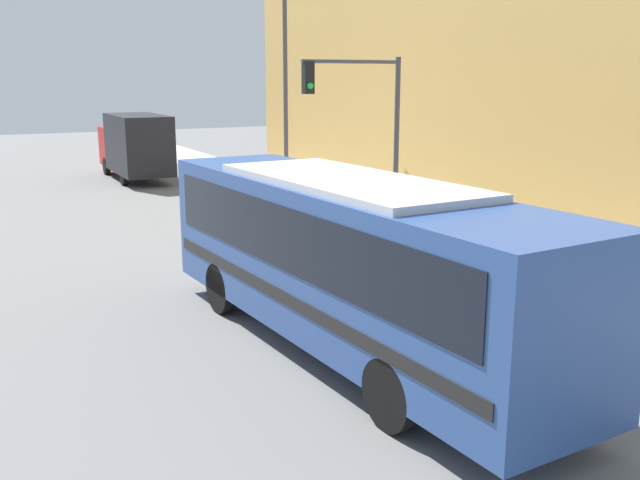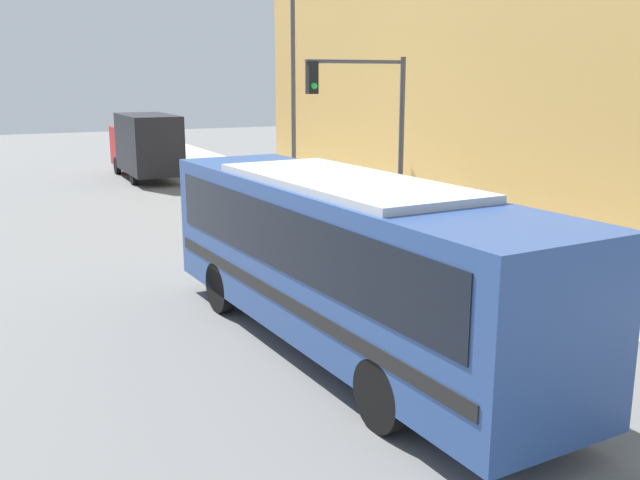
{
  "view_description": "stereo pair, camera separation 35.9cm",
  "coord_description": "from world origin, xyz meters",
  "px_view_note": "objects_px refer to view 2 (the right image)",
  "views": [
    {
      "loc": [
        -6.76,
        -9.37,
        5.01
      ],
      "look_at": [
        0.36,
        4.61,
        1.42
      ],
      "focal_mm": 40.0,
      "sensor_mm": 36.0,
      "label": 1
    },
    {
      "loc": [
        -6.44,
        -9.53,
        5.01
      ],
      "look_at": [
        0.36,
        4.61,
        1.42
      ],
      "focal_mm": 40.0,
      "sensor_mm": 36.0,
      "label": 2
    }
  ],
  "objects_px": {
    "city_bus": "(342,252)",
    "pedestrian_near_corner": "(438,211)",
    "fire_hydrant": "(520,267)",
    "traffic_light_pole": "(370,116)",
    "pedestrian_mid_block": "(365,191)",
    "delivery_truck": "(145,144)",
    "street_lamp": "(287,78)"
  },
  "relations": [
    {
      "from": "city_bus",
      "to": "delivery_truck",
      "type": "xyz_separation_m",
      "value": [
        1.78,
        24.77,
        -0.16
      ]
    },
    {
      "from": "city_bus",
      "to": "pedestrian_mid_block",
      "type": "relative_size",
      "value": 6.09
    },
    {
      "from": "traffic_light_pole",
      "to": "pedestrian_near_corner",
      "type": "xyz_separation_m",
      "value": [
        2.02,
        -0.74,
        -2.88
      ]
    },
    {
      "from": "city_bus",
      "to": "pedestrian_near_corner",
      "type": "distance_m",
      "value": 9.61
    },
    {
      "from": "street_lamp",
      "to": "delivery_truck",
      "type": "bearing_deg",
      "value": 113.9
    },
    {
      "from": "city_bus",
      "to": "pedestrian_near_corner",
      "type": "xyz_separation_m",
      "value": [
        6.81,
        6.71,
        -0.91
      ]
    },
    {
      "from": "delivery_truck",
      "to": "pedestrian_mid_block",
      "type": "height_order",
      "value": "delivery_truck"
    },
    {
      "from": "city_bus",
      "to": "street_lamp",
      "type": "bearing_deg",
      "value": 66.32
    },
    {
      "from": "city_bus",
      "to": "pedestrian_mid_block",
      "type": "xyz_separation_m",
      "value": [
        6.57,
        10.85,
        -0.87
      ]
    },
    {
      "from": "city_bus",
      "to": "traffic_light_pole",
      "type": "bearing_deg",
      "value": 53.39
    },
    {
      "from": "delivery_truck",
      "to": "pedestrian_near_corner",
      "type": "height_order",
      "value": "delivery_truck"
    },
    {
      "from": "pedestrian_near_corner",
      "to": "street_lamp",
      "type": "bearing_deg",
      "value": 96.81
    },
    {
      "from": "fire_hydrant",
      "to": "pedestrian_near_corner",
      "type": "relative_size",
      "value": 0.47
    },
    {
      "from": "city_bus",
      "to": "delivery_truck",
      "type": "relative_size",
      "value": 1.48
    },
    {
      "from": "fire_hydrant",
      "to": "pedestrian_near_corner",
      "type": "height_order",
      "value": "pedestrian_near_corner"
    },
    {
      "from": "pedestrian_mid_block",
      "to": "traffic_light_pole",
      "type": "bearing_deg",
      "value": -117.61
    },
    {
      "from": "delivery_truck",
      "to": "fire_hydrant",
      "type": "height_order",
      "value": "delivery_truck"
    },
    {
      "from": "fire_hydrant",
      "to": "pedestrian_mid_block",
      "type": "xyz_separation_m",
      "value": [
        0.83,
        9.14,
        0.5
      ]
    },
    {
      "from": "city_bus",
      "to": "street_lamp",
      "type": "distance_m",
      "value": 17.15
    },
    {
      "from": "traffic_light_pole",
      "to": "delivery_truck",
      "type": "bearing_deg",
      "value": 99.86
    },
    {
      "from": "city_bus",
      "to": "street_lamp",
      "type": "relative_size",
      "value": 1.29
    },
    {
      "from": "pedestrian_mid_block",
      "to": "fire_hydrant",
      "type": "bearing_deg",
      "value": -95.17
    },
    {
      "from": "street_lamp",
      "to": "city_bus",
      "type": "bearing_deg",
      "value": -109.81
    },
    {
      "from": "traffic_light_pole",
      "to": "pedestrian_mid_block",
      "type": "xyz_separation_m",
      "value": [
        1.78,
        3.4,
        -2.84
      ]
    },
    {
      "from": "street_lamp",
      "to": "traffic_light_pole",
      "type": "bearing_deg",
      "value": -96.29
    },
    {
      "from": "city_bus",
      "to": "traffic_light_pole",
      "type": "distance_m",
      "value": 9.07
    },
    {
      "from": "pedestrian_mid_block",
      "to": "street_lamp",
      "type": "bearing_deg",
      "value": 99.61
    },
    {
      "from": "city_bus",
      "to": "pedestrian_mid_block",
      "type": "height_order",
      "value": "city_bus"
    },
    {
      "from": "delivery_truck",
      "to": "pedestrian_near_corner",
      "type": "bearing_deg",
      "value": -74.42
    },
    {
      "from": "pedestrian_near_corner",
      "to": "city_bus",
      "type": "bearing_deg",
      "value": -135.45
    },
    {
      "from": "traffic_light_pole",
      "to": "street_lamp",
      "type": "distance_m",
      "value": 8.55
    },
    {
      "from": "street_lamp",
      "to": "fire_hydrant",
      "type": "bearing_deg",
      "value": -89.91
    }
  ]
}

